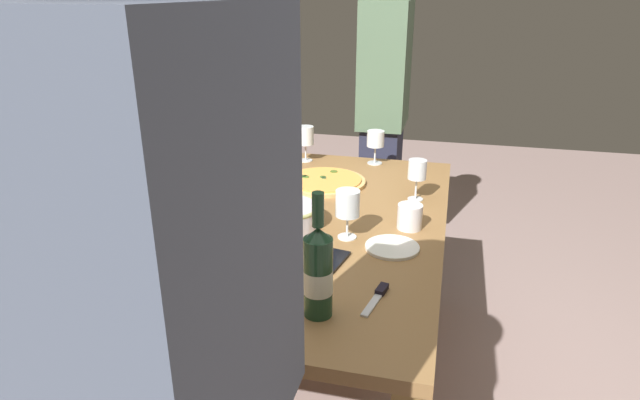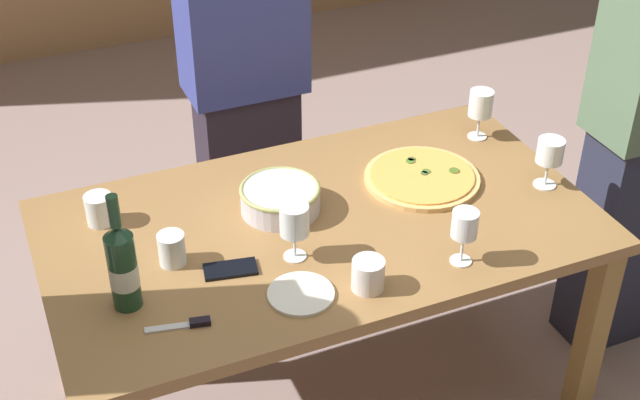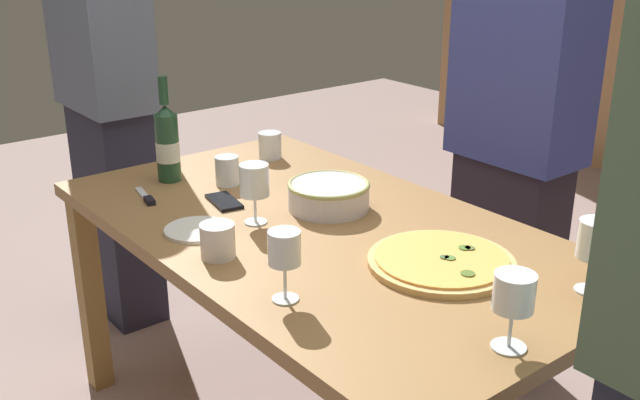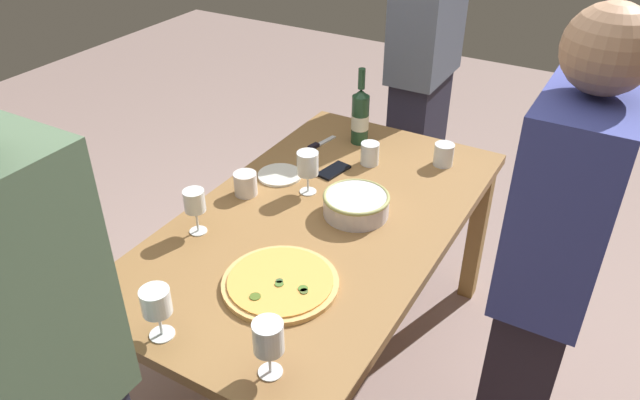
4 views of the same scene
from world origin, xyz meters
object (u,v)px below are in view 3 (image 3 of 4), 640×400
(person_host, at_px, (515,152))
(wine_glass_by_bottle, at_px, (514,296))
(wine_glass_near_pizza, at_px, (285,252))
(wine_glass_far_left, at_px, (595,243))
(cup_spare, at_px, (227,171))
(serving_bowl, at_px, (329,194))
(dining_table, at_px, (320,256))
(pizza, at_px, (441,261))
(wine_glass_far_right, at_px, (254,181))
(pizza_knife, at_px, (147,198))
(wine_bottle, at_px, (167,142))
(cell_phone, at_px, (224,201))
(cup_ceramic, at_px, (218,241))
(cup_amber, at_px, (270,145))
(side_plate, at_px, (197,230))

(person_host, bearing_deg, wine_glass_by_bottle, 40.43)
(wine_glass_near_pizza, distance_m, person_host, 1.14)
(wine_glass_far_left, bearing_deg, cup_spare, -166.82)
(serving_bowl, bearing_deg, dining_table, -49.41)
(pizza, height_order, wine_glass_by_bottle, wine_glass_by_bottle)
(wine_glass_far_right, height_order, person_host, person_host)
(wine_glass_far_right, distance_m, cup_spare, 0.34)
(serving_bowl, height_order, cup_spare, cup_spare)
(serving_bowl, distance_m, wine_glass_far_right, 0.24)
(pizza_knife, bearing_deg, wine_glass_far_left, 24.42)
(serving_bowl, distance_m, wine_glass_by_bottle, 0.83)
(pizza, relative_size, person_host, 0.22)
(serving_bowl, xyz_separation_m, wine_bottle, (-0.51, -0.24, 0.08))
(wine_bottle, xyz_separation_m, wine_glass_by_bottle, (1.31, 0.05, -0.01))
(dining_table, distance_m, wine_glass_near_pizza, 0.48)
(pizza_knife, bearing_deg, cell_phone, 44.89)
(wine_glass_near_pizza, bearing_deg, cup_ceramic, -179.75)
(cup_amber, distance_m, cup_spare, 0.30)
(serving_bowl, bearing_deg, cup_amber, 164.05)
(person_host, bearing_deg, cup_spare, -28.03)
(serving_bowl, xyz_separation_m, cup_amber, (-0.50, 0.14, 0.00))
(dining_table, height_order, person_host, person_host)
(person_host, bearing_deg, wine_glass_near_pizza, 15.26)
(wine_glass_far_right, bearing_deg, wine_glass_by_bottle, 2.28)
(cup_amber, xyz_separation_m, person_host, (0.63, 0.54, 0.02))
(wine_glass_by_bottle, distance_m, person_host, 1.11)
(serving_bowl, bearing_deg, cell_phone, -136.41)
(cell_phone, bearing_deg, wine_glass_far_left, -59.57)
(cup_spare, bearing_deg, dining_table, 2.68)
(wine_glass_near_pizza, xyz_separation_m, wine_glass_far_left, (0.39, 0.56, 0.00))
(wine_glass_far_right, bearing_deg, wine_glass_far_left, 24.59)
(wine_glass_far_left, relative_size, pizza_knife, 1.04)
(side_plate, relative_size, pizza_knife, 1.07)
(dining_table, relative_size, wine_bottle, 4.75)
(side_plate, bearing_deg, pizza, 33.33)
(wine_glass_near_pizza, xyz_separation_m, cup_spare, (-0.73, 0.30, -0.07))
(cup_amber, bearing_deg, person_host, 40.85)
(wine_glass_far_left, xyz_separation_m, cup_amber, (-1.27, 0.00, -0.07))
(side_plate, xyz_separation_m, cell_phone, (-0.14, 0.17, 0.00))
(wine_glass_far_left, xyz_separation_m, cup_ceramic, (-0.68, -0.57, -0.07))
(cup_spare, bearing_deg, wine_bottle, -140.78)
(wine_glass_far_right, bearing_deg, person_host, 79.53)
(wine_glass_by_bottle, height_order, cup_ceramic, wine_glass_by_bottle)
(serving_bowl, bearing_deg, wine_glass_near_pizza, -48.90)
(wine_glass_far_left, bearing_deg, wine_bottle, -163.13)
(wine_glass_far_left, xyz_separation_m, cell_phone, (-0.99, -0.36, -0.11))
(wine_glass_by_bottle, bearing_deg, dining_table, 172.59)
(pizza, xyz_separation_m, cup_ceramic, (-0.38, -0.40, 0.03))
(cup_spare, xyz_separation_m, person_host, (0.49, 0.81, 0.02))
(side_plate, bearing_deg, wine_bottle, 161.50)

